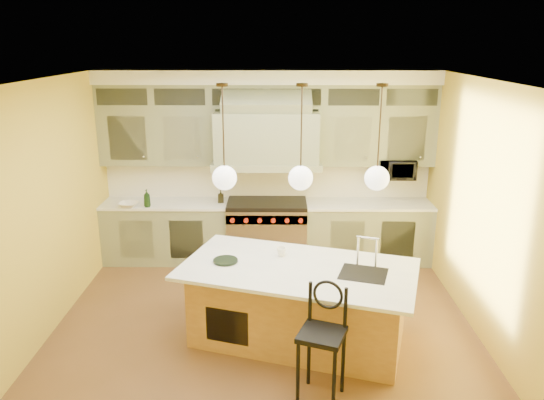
{
  "coord_description": "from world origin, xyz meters",
  "views": [
    {
      "loc": [
        0.15,
        -5.54,
        3.31
      ],
      "look_at": [
        0.09,
        0.7,
        1.42
      ],
      "focal_mm": 35.0,
      "sensor_mm": 36.0,
      "label": 1
    }
  ],
  "objects_px": {
    "counter_stool": "(323,335)",
    "microwave": "(396,169)",
    "range": "(267,231)",
    "kitchen_island": "(299,302)"
  },
  "relations": [
    {
      "from": "counter_stool",
      "to": "microwave",
      "type": "height_order",
      "value": "microwave"
    },
    {
      "from": "range",
      "to": "counter_stool",
      "type": "distance_m",
      "value": 3.36
    },
    {
      "from": "range",
      "to": "kitchen_island",
      "type": "relative_size",
      "value": 0.43
    },
    {
      "from": "kitchen_island",
      "to": "microwave",
      "type": "xyz_separation_m",
      "value": [
        1.55,
        2.4,
        0.98
      ]
    },
    {
      "from": "counter_stool",
      "to": "microwave",
      "type": "bearing_deg",
      "value": 88.69
    },
    {
      "from": "range",
      "to": "microwave",
      "type": "bearing_deg",
      "value": 3.12
    },
    {
      "from": "range",
      "to": "kitchen_island",
      "type": "xyz_separation_m",
      "value": [
        0.4,
        -2.29,
        -0.01
      ]
    },
    {
      "from": "counter_stool",
      "to": "microwave",
      "type": "distance_m",
      "value": 3.76
    },
    {
      "from": "range",
      "to": "counter_stool",
      "type": "height_order",
      "value": "counter_stool"
    },
    {
      "from": "kitchen_island",
      "to": "microwave",
      "type": "distance_m",
      "value": 3.02
    }
  ]
}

